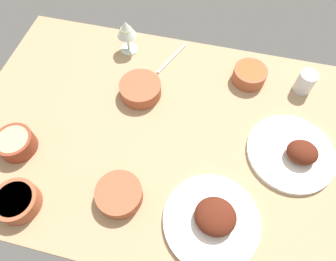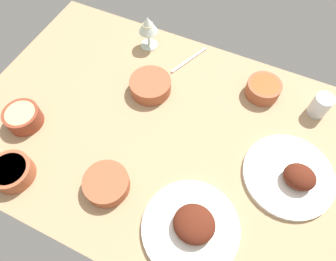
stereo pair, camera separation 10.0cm
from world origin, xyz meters
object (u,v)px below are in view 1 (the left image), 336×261
plate_center_main (294,153)px  bowl_onions (119,194)px  bowl_sauce (140,89)px  bowl_soup (250,75)px  bowl_potatoes (16,143)px  fork_loose (172,58)px  wine_glass (126,30)px  water_tumbler (305,82)px  bowl_cream (17,201)px  plate_near_viewer (213,219)px

plate_center_main → bowl_onions: (-50.43, -26.61, 0.79)cm
bowl_sauce → plate_center_main: bearing=-12.8°
bowl_soup → bowl_potatoes: (-70.92, -46.88, 0.25)cm
bowl_onions → fork_loose: (2.48, 58.78, -2.16)cm
plate_center_main → bowl_onions: 57.02cm
wine_glass → fork_loose: wine_glass is taller
bowl_sauce → water_tumbler: bearing=15.5°
water_tumbler → fork_loose: water_tumbler is taller
bowl_potatoes → fork_loose: bowl_potatoes is taller
bowl_potatoes → water_tumbler: (90.77, 46.95, 0.93)cm
bowl_cream → bowl_sauce: (23.60, 48.33, -0.05)cm
plate_near_viewer → fork_loose: size_ratio=1.49×
plate_near_viewer → wine_glass: (-44.12, 60.30, 7.85)cm
bowl_soup → bowl_onions: size_ratio=0.89×
plate_center_main → water_tumbler: size_ratio=3.43×
bowl_sauce → bowl_onions: size_ratio=1.08×
bowl_cream → bowl_soup: bowl_soup is taller
bowl_onions → water_tumbler: water_tumbler is taller
bowl_potatoes → plate_center_main: bearing=11.7°
plate_center_main → bowl_cream: 86.56cm
plate_center_main → wine_glass: (-66.20, 33.07, 8.16)cm
plate_near_viewer → bowl_potatoes: size_ratio=2.33×
plate_near_viewer → bowl_potatoes: bearing=172.4°
bowl_potatoes → fork_loose: (40.32, 50.53, -2.81)cm
bowl_cream → bowl_sauce: same height
wine_glass → bowl_soup: bearing=-5.3°
bowl_soup → water_tumbler: bearing=0.2°
plate_center_main → water_tumbler: (2.50, 28.59, 2.38)cm
bowl_sauce → bowl_onions: (4.79, -39.18, -0.28)cm
bowl_sauce → bowl_onions: bowl_sauce is taller
bowl_onions → wine_glass: (-15.77, 59.68, 7.37)cm
plate_center_main → bowl_soup: bearing=121.3°
bowl_sauce → fork_loose: bearing=69.6°
bowl_soup → bowl_potatoes: size_ratio=1.02×
plate_center_main → bowl_sauce: plate_center_main is taller
plate_near_viewer → wine_glass: bearing=126.2°
fork_loose → bowl_onions: bearing=-159.6°
bowl_sauce → water_tumbler: (57.72, 16.02, 1.30)cm
plate_center_main → bowl_onions: plate_center_main is taller
plate_near_viewer → bowl_soup: (4.72, 55.75, 0.89)cm
plate_near_viewer → bowl_soup: plate_near_viewer is taller
bowl_sauce → bowl_onions: bearing=-83.0°
bowl_soup → bowl_onions: (-33.07, -55.13, -0.40)cm
plate_near_viewer → fork_loose: bearing=113.5°
fork_loose → bowl_cream: bearing=178.4°
plate_near_viewer → plate_center_main: 35.06cm
bowl_soup → bowl_potatoes: 85.01cm
bowl_potatoes → water_tumbler: 102.20cm
bowl_sauce → bowl_potatoes: bowl_potatoes is taller
bowl_onions → wine_glass: 62.17cm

